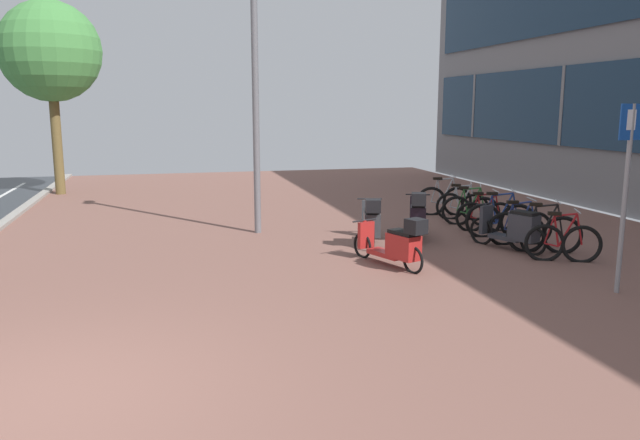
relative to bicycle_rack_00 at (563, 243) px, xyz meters
The scene contains 16 objects.
ground 7.37m from the bicycle_rack_00, 152.06° to the right, with size 21.00×40.00×0.13m.
bicycle_rack_00 is the anchor object (origin of this frame).
bicycle_rack_01 0.70m from the bicycle_rack_00, 82.47° to the left, with size 1.28×0.61×1.00m.
bicycle_rack_02 1.38m from the bicycle_rack_00, 89.40° to the left, with size 1.29×0.48×0.95m.
bicycle_rack_03 2.08m from the bicycle_rack_00, 90.12° to the left, with size 1.38×0.59×1.03m.
bicycle_rack_04 2.77m from the bicycle_rack_00, 89.43° to the left, with size 1.27×0.49×0.92m.
bicycle_rack_05 3.46m from the bicycle_rack_00, 89.30° to the left, with size 1.19×0.67×0.96m.
bicycle_rack_06 4.16m from the bicycle_rack_00, 87.44° to the left, with size 1.15×0.60×0.93m.
bicycle_rack_07 4.85m from the bicycle_rack_00, 89.49° to the left, with size 1.38×0.47×1.03m.
scooter_near 2.99m from the bicycle_rack_00, behind, with size 0.90×1.67×0.92m.
scooter_mid 2.90m from the bicycle_rack_00, 126.93° to the left, with size 0.87×1.63×1.04m.
scooter_far 1.04m from the bicycle_rack_00, 111.98° to the left, with size 0.84×1.60×0.84m.
scooter_extra 3.51m from the bicycle_rack_00, 143.27° to the left, with size 0.76×1.74×0.99m.
parking_sign 2.28m from the bicycle_rack_00, 101.36° to the right, with size 0.40×0.07×2.71m.
lamp_post 6.89m from the bicycle_rack_00, 141.63° to the left, with size 0.20×0.52×6.38m.
street_tree 15.46m from the bicycle_rack_00, 131.20° to the left, with size 2.98×2.98×5.79m.
Camera 1 is at (1.24, -5.72, 2.67)m, focal length 34.70 mm.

